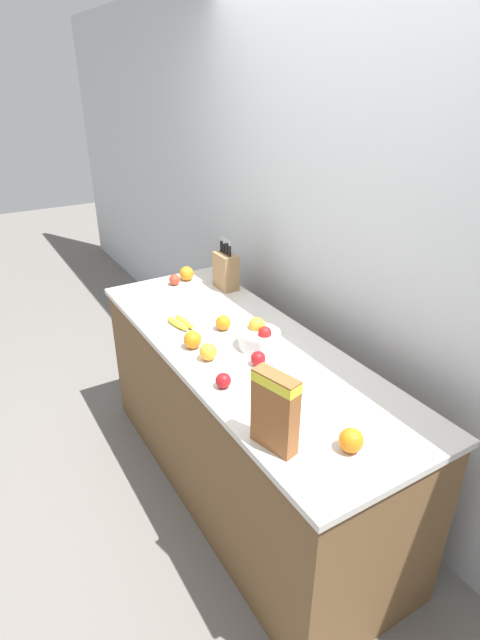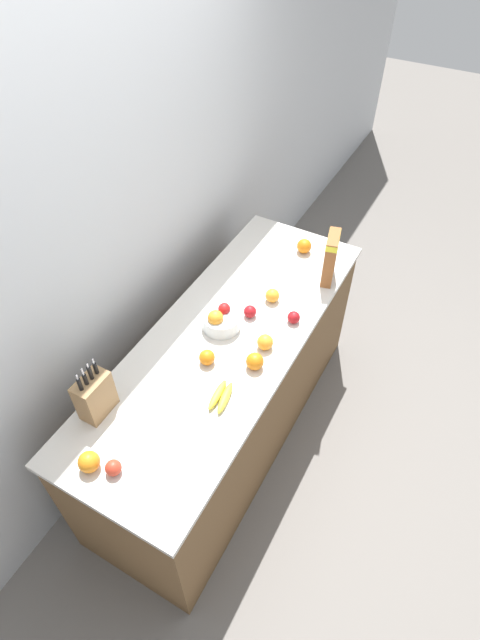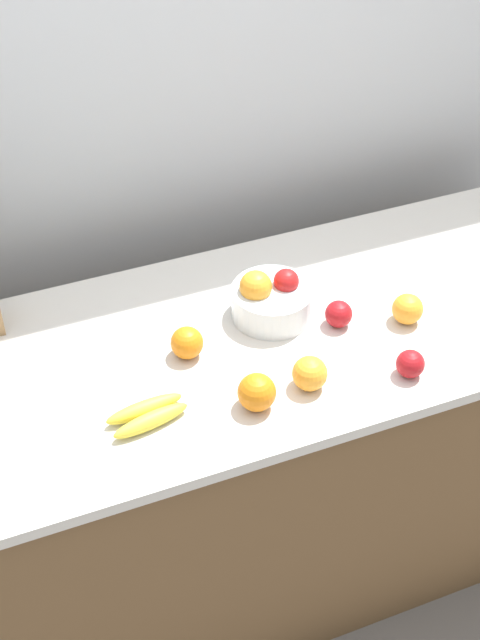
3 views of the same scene
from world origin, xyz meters
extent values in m
plane|color=slate|center=(0.00, 0.00, 0.00)|extent=(14.00, 14.00, 0.00)
cube|color=silver|center=(0.00, 0.58, 1.30)|extent=(9.00, 0.06, 2.60)
cube|color=brown|center=(0.00, 0.00, 0.43)|extent=(2.02, 0.70, 0.87)
cube|color=beige|center=(0.00, 0.00, 0.88)|extent=(2.05, 0.73, 0.03)
cube|color=#937047|center=(-0.66, 0.27, 1.00)|extent=(0.16, 0.10, 0.22)
cylinder|color=black|center=(-0.71, 0.27, 1.14)|extent=(0.02, 0.02, 0.07)
cube|color=silver|center=(-0.71, 0.27, 1.19)|extent=(0.01, 0.00, 0.03)
cylinder|color=black|center=(-0.68, 0.27, 1.14)|extent=(0.02, 0.02, 0.06)
cube|color=silver|center=(-0.68, 0.27, 1.19)|extent=(0.01, 0.00, 0.04)
cylinder|color=black|center=(-0.65, 0.27, 1.15)|extent=(0.02, 0.02, 0.07)
cube|color=silver|center=(-0.65, 0.27, 1.20)|extent=(0.01, 0.00, 0.02)
cylinder|color=black|center=(-0.61, 0.27, 1.14)|extent=(0.02, 0.02, 0.06)
cube|color=silver|center=(-0.61, 0.27, 1.19)|extent=(0.01, 0.00, 0.03)
cube|color=brown|center=(0.67, -0.28, 1.04)|extent=(0.18, 0.10, 0.30)
cube|color=yellow|center=(0.67, -0.28, 1.17)|extent=(0.18, 0.10, 0.04)
cylinder|color=silver|center=(0.05, 0.06, 0.94)|extent=(0.20, 0.20, 0.08)
sphere|color=red|center=(0.09, 0.06, 0.99)|extent=(0.06, 0.06, 0.06)
sphere|color=orange|center=(0.01, 0.07, 0.99)|extent=(0.08, 0.08, 0.08)
ellipsoid|color=yellow|center=(-0.35, -0.15, 0.91)|extent=(0.18, 0.06, 0.04)
ellipsoid|color=yellow|center=(-0.34, -0.19, 0.91)|extent=(0.18, 0.07, 0.04)
sphere|color=#A31419|center=(0.26, -0.26, 0.93)|extent=(0.07, 0.07, 0.07)
sphere|color=#A31419|center=(0.18, -0.04, 0.93)|extent=(0.07, 0.07, 0.07)
sphere|color=red|center=(-0.87, 0.03, 0.93)|extent=(0.07, 0.07, 0.07)
sphere|color=orange|center=(-0.90, 0.12, 0.94)|extent=(0.09, 0.09, 0.09)
sphere|color=orange|center=(-0.20, -0.01, 0.93)|extent=(0.08, 0.08, 0.08)
sphere|color=orange|center=(0.35, -0.09, 0.93)|extent=(0.08, 0.08, 0.08)
sphere|color=orange|center=(0.03, -0.21, 0.94)|extent=(0.08, 0.08, 0.08)
sphere|color=orange|center=(0.82, -0.07, 0.94)|extent=(0.09, 0.09, 0.09)
sphere|color=orange|center=(-0.11, -0.22, 0.94)|extent=(0.09, 0.09, 0.09)
camera|label=1|loc=(1.78, -1.09, 2.09)|focal=28.00mm
camera|label=2|loc=(-1.46, -0.89, 2.79)|focal=28.00mm
camera|label=3|loc=(-0.66, -1.49, 2.33)|focal=50.00mm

